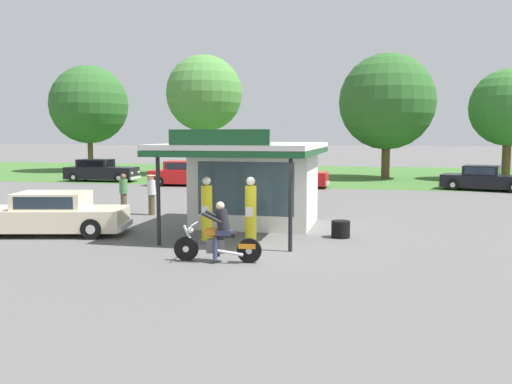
% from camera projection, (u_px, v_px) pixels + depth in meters
% --- Properties ---
extents(ground_plane, '(300.00, 300.00, 0.00)m').
position_uv_depth(ground_plane, '(265.00, 248.00, 15.78)').
color(ground_plane, '#5B5959').
extents(grass_verge_strip, '(120.00, 24.00, 0.01)m').
position_uv_depth(grass_verge_strip, '(340.00, 174.00, 44.87)').
color(grass_verge_strip, '#3D6B2D').
rests_on(grass_verge_strip, ground).
extents(service_station_kiosk, '(4.87, 6.59, 3.44)m').
position_uv_depth(service_station_kiosk, '(254.00, 178.00, 19.43)').
color(service_station_kiosk, silver).
rests_on(service_station_kiosk, ground).
extents(gas_pump_nearside, '(0.44, 0.44, 2.03)m').
position_uv_depth(gas_pump_nearside, '(207.00, 213.00, 16.42)').
color(gas_pump_nearside, slate).
rests_on(gas_pump_nearside, ground).
extents(gas_pump_offside, '(0.44, 0.44, 2.05)m').
position_uv_depth(gas_pump_offside, '(251.00, 214.00, 16.12)').
color(gas_pump_offside, slate).
rests_on(gas_pump_offside, ground).
extents(motorcycle_with_rider, '(2.31, 0.70, 1.58)m').
position_uv_depth(motorcycle_with_rider, '(219.00, 237.00, 13.99)').
color(motorcycle_with_rider, black).
rests_on(motorcycle_with_rider, ground).
extents(featured_classic_sedan, '(5.69, 2.95, 1.41)m').
position_uv_depth(featured_classic_sedan, '(46.00, 215.00, 17.84)').
color(featured_classic_sedan, beige).
rests_on(featured_classic_sedan, ground).
extents(parked_car_back_row_centre_right, '(5.31, 3.19, 1.47)m').
position_uv_depth(parked_car_back_row_centre_right, '(484.00, 179.00, 32.07)').
color(parked_car_back_row_centre_right, black).
rests_on(parked_car_back_row_centre_right, ground).
extents(parked_car_back_row_centre_left, '(4.96, 2.24, 1.60)m').
position_uv_depth(parked_car_back_row_centre_left, '(186.00, 175.00, 35.04)').
color(parked_car_back_row_centre_left, red).
rests_on(parked_car_back_row_centre_left, ground).
extents(parked_car_back_row_right, '(5.39, 2.00, 1.53)m').
position_uv_depth(parked_car_back_row_right, '(286.00, 176.00, 33.92)').
color(parked_car_back_row_right, red).
rests_on(parked_car_back_row_right, ground).
extents(parked_car_second_row_spare, '(5.23, 2.07, 1.56)m').
position_uv_depth(parked_car_second_row_spare, '(101.00, 171.00, 38.26)').
color(parked_car_second_row_spare, black).
rests_on(parked_car_second_row_spare, ground).
extents(bystander_leaning_by_kiosk, '(0.36, 0.36, 1.66)m').
position_uv_depth(bystander_leaning_by_kiosk, '(151.00, 193.00, 22.20)').
color(bystander_leaning_by_kiosk, brown).
rests_on(bystander_leaning_by_kiosk, ground).
extents(bystander_standing_back_lot, '(0.34, 0.34, 1.67)m').
position_uv_depth(bystander_standing_back_lot, '(124.00, 193.00, 22.56)').
color(bystander_standing_back_lot, brown).
rests_on(bystander_standing_back_lot, ground).
extents(tree_oak_far_right, '(5.50, 5.50, 7.98)m').
position_uv_depth(tree_oak_far_right, '(509.00, 108.00, 38.64)').
color(tree_oak_far_right, brown).
rests_on(tree_oak_far_right, ground).
extents(tree_oak_distant_spare, '(6.92, 6.92, 9.42)m').
position_uv_depth(tree_oak_distant_spare, '(89.00, 106.00, 48.45)').
color(tree_oak_distant_spare, brown).
rests_on(tree_oak_distant_spare, ground).
extents(tree_oak_far_left, '(6.20, 6.20, 9.73)m').
position_uv_depth(tree_oak_far_left, '(204.00, 95.00, 44.14)').
color(tree_oak_far_left, brown).
rests_on(tree_oak_far_left, ground).
extents(tree_oak_centre, '(7.10, 7.10, 9.28)m').
position_uv_depth(tree_oak_centre, '(387.00, 102.00, 40.14)').
color(tree_oak_centre, brown).
rests_on(tree_oak_centre, ground).
extents(spare_tire_stack, '(0.60, 0.60, 0.54)m').
position_uv_depth(spare_tire_stack, '(341.00, 229.00, 17.36)').
color(spare_tire_stack, black).
rests_on(spare_tire_stack, ground).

